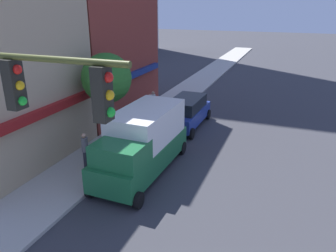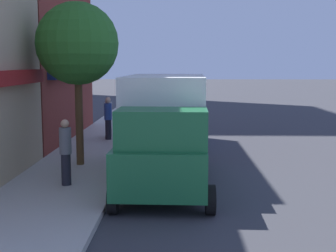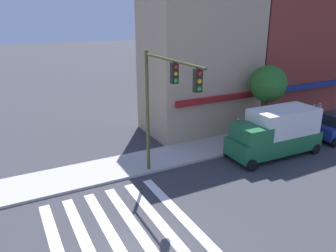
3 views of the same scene
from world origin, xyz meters
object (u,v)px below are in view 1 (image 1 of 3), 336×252
Objects in this scene: pedestrian_grey_coat at (85,150)px; pedestrian_blue_shirt at (150,106)px; pedestrian_white_shirt at (153,103)px; suv_blue at (187,111)px; street_tree at (107,79)px; box_truck_green at (143,141)px.

pedestrian_blue_shirt is at bearing 50.24° from pedestrian_grey_coat.
pedestrian_grey_coat is 8.36m from pedestrian_white_shirt.
pedestrian_white_shirt is (0.84, 2.74, 0.04)m from suv_blue.
pedestrian_grey_coat is 1.00× the size of pedestrian_white_shirt.
pedestrian_grey_coat and pedestrian_blue_shirt have the same top height.
suv_blue reaches higher than pedestrian_blue_shirt.
pedestrian_blue_shirt is 5.79m from street_tree.
suv_blue is 2.67× the size of pedestrian_grey_coat.
pedestrian_white_shirt is (0.76, 0.10, 0.00)m from pedestrian_blue_shirt.
pedestrian_grey_coat is 7.60m from pedestrian_blue_shirt.
suv_blue is (6.68, 0.00, -0.56)m from box_truck_green.
box_truck_green reaches higher than pedestrian_blue_shirt.
pedestrian_grey_coat is at bearing -176.23° from street_tree.
street_tree is (2.59, 0.17, 2.91)m from pedestrian_grey_coat.
box_truck_green is 2.81m from pedestrian_grey_coat.
pedestrian_blue_shirt is (6.75, 2.65, -0.51)m from box_truck_green.
pedestrian_grey_coat is at bearing 109.38° from box_truck_green.
pedestrian_grey_coat is (-7.53, 2.63, 0.04)m from suv_blue.
street_tree reaches higher than box_truck_green.
street_tree is (1.74, 2.80, 2.39)m from box_truck_green.
street_tree is (-5.77, 0.06, 2.91)m from pedestrian_white_shirt.
box_truck_green is 6.70m from suv_blue.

